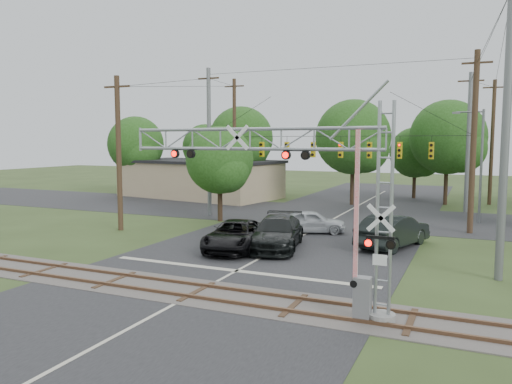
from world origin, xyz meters
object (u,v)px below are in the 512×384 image
at_px(car_dark, 277,233).
at_px(crossing_gantry, 297,185).
at_px(streetlight, 479,160).
at_px(pickup_black, 235,235).
at_px(sedan_silver, 311,221).
at_px(traffic_signal_span, 339,144).
at_px(commercial_building, 199,178).

bearing_deg(car_dark, crossing_gantry, -76.68).
bearing_deg(streetlight, crossing_gantry, -103.82).
bearing_deg(crossing_gantry, car_dark, 115.28).
xyz_separation_m(pickup_black, sedan_silver, (2.24, 6.47, -0.05)).
bearing_deg(crossing_gantry, pickup_black, 128.31).
relative_size(crossing_gantry, traffic_signal_span, 0.51).
distance_m(traffic_signal_span, streetlight, 10.25).
bearing_deg(car_dark, streetlight, 42.49).
height_order(traffic_signal_span, streetlight, traffic_signal_span).
height_order(crossing_gantry, car_dark, crossing_gantry).
height_order(crossing_gantry, commercial_building, crossing_gantry).
height_order(car_dark, commercial_building, commercial_building).
distance_m(crossing_gantry, sedan_silver, 15.36).
xyz_separation_m(crossing_gantry, commercial_building, (-21.20, 29.56, -2.42)).
distance_m(crossing_gantry, car_dark, 10.68).
xyz_separation_m(crossing_gantry, pickup_black, (-6.25, 7.90, -3.58)).
distance_m(commercial_building, streetlight, 27.77).
bearing_deg(sedan_silver, traffic_signal_span, -30.30).
bearing_deg(commercial_building, streetlight, -4.10).
bearing_deg(crossing_gantry, commercial_building, 125.64).
bearing_deg(traffic_signal_span, commercial_building, 147.91).
bearing_deg(streetlight, car_dark, -125.55).
distance_m(traffic_signal_span, car_dark, 10.44).
xyz_separation_m(car_dark, commercial_building, (-16.89, 20.44, 1.08)).
distance_m(car_dark, sedan_silver, 5.26).
height_order(traffic_signal_span, commercial_building, traffic_signal_span).
bearing_deg(commercial_building, traffic_signal_span, -22.67).
distance_m(crossing_gantry, traffic_signal_span, 18.71).
height_order(crossing_gantry, pickup_black, crossing_gantry).
height_order(crossing_gantry, streetlight, streetlight).
bearing_deg(commercial_building, sedan_silver, -32.04).
bearing_deg(car_dark, commercial_building, 117.61).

